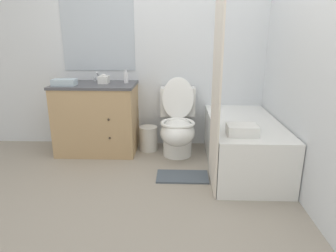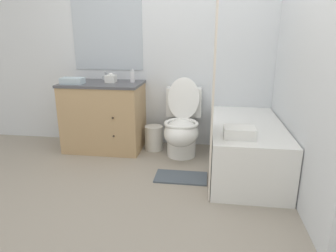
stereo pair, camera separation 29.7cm
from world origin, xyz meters
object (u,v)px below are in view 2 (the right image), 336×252
bathtub (245,147)px  bath_towel_folded (239,132)px  sink_faucet (107,77)px  vanity_cabinet (104,115)px  toilet (182,127)px  hand_towel_folded (73,81)px  bath_mat (181,177)px  tissue_box (111,79)px  soap_dispenser (132,77)px  wastebasket (154,138)px

bathtub → bath_towel_folded: 0.56m
sink_faucet → bathtub: size_ratio=0.10×
vanity_cabinet → sink_faucet: (-0.00, 0.19, 0.44)m
bathtub → bath_towel_folded: bath_towel_folded is taller
toilet → bath_towel_folded: bearing=-54.4°
hand_towel_folded → bath_mat: 1.66m
vanity_cabinet → bath_mat: vanity_cabinet is taller
tissue_box → bathtub: bearing=-16.1°
soap_dispenser → bathtub: bearing=-20.5°
vanity_cabinet → tissue_box: (0.10, 0.03, 0.45)m
bathtub → bath_mat: bearing=-156.2°
wastebasket → tissue_box: 0.88m
toilet → bathtub: bearing=-26.1°
bathtub → bath_mat: bathtub is taller
soap_dispenser → bath_towel_folded: soap_dispenser is taller
sink_faucet → bath_mat: sink_faucet is taller
hand_towel_folded → bath_towel_folded: size_ratio=0.96×
vanity_cabinet → bathtub: 1.71m
vanity_cabinet → sink_faucet: 0.48m
sink_faucet → wastebasket: 0.94m
vanity_cabinet → wastebasket: (0.60, 0.04, -0.27)m
toilet → bath_towel_folded: toilet is taller
vanity_cabinet → bath_mat: 1.30m
soap_dispenser → hand_towel_folded: bearing=-162.0°
bath_mat → bathtub: bearing=23.8°
bathtub → wastebasket: bathtub is taller
sink_faucet → hand_towel_folded: sink_faucet is taller
wastebasket → bathtub: bearing=-23.4°
vanity_cabinet → sink_faucet: size_ratio=6.59×
toilet → hand_towel_folded: (-1.26, -0.06, 0.52)m
hand_towel_folded → bath_mat: size_ratio=0.49×
bath_towel_folded → bathtub: bearing=75.5°
sink_faucet → bathtub: (1.65, -0.61, -0.60)m
tissue_box → sink_faucet: bearing=121.5°
wastebasket → bath_mat: size_ratio=0.58×
sink_faucet → bath_mat: (1.02, -0.89, -0.85)m
hand_towel_folded → wastebasket: bearing=11.2°
sink_faucet → hand_towel_folded: bearing=-132.0°
toilet → tissue_box: 1.02m
sink_faucet → soap_dispenser: 0.37m
wastebasket → bath_towel_folded: bearing=-44.6°
bath_towel_folded → toilet: bearing=125.6°
vanity_cabinet → bathtub: vanity_cabinet is taller
toilet → hand_towel_folded: bearing=-177.1°
soap_dispenser → bath_mat: size_ratio=0.30×
wastebasket → bath_mat: (0.41, -0.73, -0.14)m
vanity_cabinet → bath_towel_folded: size_ratio=3.53×
toilet → bath_towel_folded: size_ratio=3.35×
soap_dispenser → bath_mat: 1.35m
wastebasket → toilet: bearing=-18.0°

